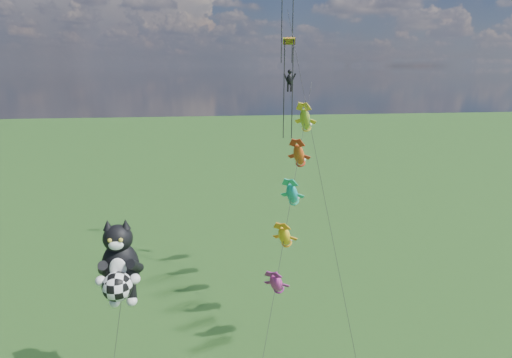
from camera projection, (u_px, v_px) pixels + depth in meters
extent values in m
ellipsoid|color=black|center=(121.00, 268.00, 22.60)|extent=(2.41, 2.20, 2.87)
ellipsoid|color=black|center=(118.00, 238.00, 22.08)|extent=(1.91, 1.82, 1.45)
cone|color=black|center=(108.00, 225.00, 21.83)|extent=(0.64, 0.64, 0.54)
cone|color=black|center=(126.00, 224.00, 21.94)|extent=(0.64, 0.64, 0.54)
ellipsoid|color=white|center=(116.00, 245.00, 21.55)|extent=(0.84, 0.61, 0.52)
ellipsoid|color=white|center=(118.00, 269.00, 21.89)|extent=(0.96, 0.63, 1.18)
sphere|color=gold|center=(110.00, 241.00, 21.39)|extent=(0.22, 0.22, 0.22)
sphere|color=gold|center=(121.00, 240.00, 21.45)|extent=(0.22, 0.22, 0.22)
sphere|color=white|center=(101.00, 281.00, 21.65)|extent=(0.54, 0.54, 0.54)
sphere|color=white|center=(135.00, 279.00, 21.86)|extent=(0.54, 0.54, 0.54)
sphere|color=white|center=(115.00, 302.00, 22.91)|extent=(0.57, 0.57, 0.57)
sphere|color=white|center=(132.00, 301.00, 23.02)|extent=(0.57, 0.57, 0.57)
sphere|color=white|center=(117.00, 287.00, 21.55)|extent=(1.52, 1.52, 1.52)
cylinder|color=black|center=(289.00, 211.00, 30.39)|extent=(6.50, 14.46, 17.40)
ellipsoid|color=#D83394|center=(276.00, 283.00, 28.15)|extent=(1.63, 2.33, 2.30)
ellipsoid|color=yellow|center=(285.00, 236.00, 29.58)|extent=(1.63, 2.33, 2.30)
ellipsoid|color=#198FBF|center=(292.00, 194.00, 31.00)|extent=(1.63, 2.33, 2.30)
ellipsoid|color=orange|center=(299.00, 155.00, 32.43)|extent=(1.63, 2.33, 2.30)
ellipsoid|color=green|center=(305.00, 119.00, 33.85)|extent=(1.63, 2.33, 2.30)
cylinder|color=black|center=(320.00, 175.00, 28.94)|extent=(1.56, 17.02, 23.05)
cube|color=#31A011|center=(289.00, 41.00, 31.65)|extent=(0.93, 0.51, 0.53)
cylinder|color=black|center=(284.00, 92.00, 32.56)|extent=(0.08, 0.08, 7.43)
cylinder|color=black|center=(292.00, 92.00, 32.64)|extent=(0.08, 0.08, 7.43)
cylinder|color=black|center=(282.00, 12.00, 34.04)|extent=(0.08, 0.08, 8.29)
cylinder|color=black|center=(293.00, 12.00, 34.15)|extent=(0.08, 0.08, 8.29)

